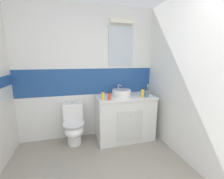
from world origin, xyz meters
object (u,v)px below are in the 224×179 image
object	(u,v)px
toilet	(74,125)
toothbrush_cup	(147,94)
sink_basin	(121,92)
lotion_bottle_short	(109,96)
mouthwash_bottle	(143,93)
soap_dispenser	(103,96)

from	to	relation	value
toilet	toothbrush_cup	xyz separation A→B (m)	(1.32, -0.21, 0.55)
sink_basin	lotion_bottle_short	distance (m)	0.36
toilet	lotion_bottle_short	xyz separation A→B (m)	(0.61, -0.23, 0.56)
lotion_bottle_short	sink_basin	bearing A→B (deg)	36.58
sink_basin	toothbrush_cup	world-z (taller)	toothbrush_cup
toilet	lotion_bottle_short	bearing A→B (deg)	-20.42
sink_basin	mouthwash_bottle	xyz separation A→B (m)	(0.34, -0.20, 0.02)
toothbrush_cup	soap_dispenser	size ratio (longest dim) A/B	1.33
sink_basin	toilet	world-z (taller)	sink_basin
soap_dispenser	sink_basin	bearing A→B (deg)	27.88
toothbrush_cup	lotion_bottle_short	size ratio (longest dim) A/B	1.77
sink_basin	soap_dispenser	xyz separation A→B (m)	(-0.40, -0.21, 0.01)
sink_basin	toothbrush_cup	xyz separation A→B (m)	(0.42, -0.20, -0.01)
lotion_bottle_short	mouthwash_bottle	world-z (taller)	mouthwash_bottle
lotion_bottle_short	mouthwash_bottle	size ratio (longest dim) A/B	0.79
toothbrush_cup	mouthwash_bottle	distance (m)	0.09
soap_dispenser	lotion_bottle_short	xyz separation A→B (m)	(0.11, -0.00, -0.01)
sink_basin	mouthwash_bottle	bearing A→B (deg)	-30.15
soap_dispenser	mouthwash_bottle	bearing A→B (deg)	1.15
sink_basin	toothbrush_cup	size ratio (longest dim) A/B	1.72
toilet	mouthwash_bottle	world-z (taller)	mouthwash_bottle
toilet	soap_dispenser	distance (m)	0.79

